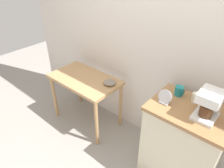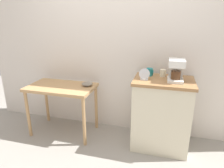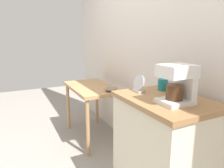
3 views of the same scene
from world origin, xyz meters
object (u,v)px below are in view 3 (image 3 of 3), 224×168
mug_dark_teal (163,85)px  mug_small_cream (177,89)px  table_clock (139,85)px  coffee_maker (179,82)px  bowl_stoneware (111,89)px

mug_dark_teal → mug_small_cream: (0.17, -0.00, -0.00)m
table_clock → mug_dark_teal: bearing=77.7°
coffee_maker → mug_small_cream: 0.23m
mug_dark_teal → table_clock: 0.21m
coffee_maker → mug_small_cream: coffee_maker is taller
coffee_maker → mug_small_cream: bearing=136.4°
mug_small_cream → table_clock: (-0.21, -0.21, 0.02)m
coffee_maker → table_clock: 0.37m
bowl_stoneware → coffee_maker: (1.16, -0.08, 0.31)m
bowl_stoneware → coffee_maker: 1.20m
coffee_maker → table_clock: size_ratio=1.86×
bowl_stoneware → mug_dark_teal: (0.85, 0.06, 0.22)m
table_clock → bowl_stoneware: bearing=169.7°
bowl_stoneware → coffee_maker: bearing=-3.9°
coffee_maker → mug_dark_teal: bearing=155.8°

